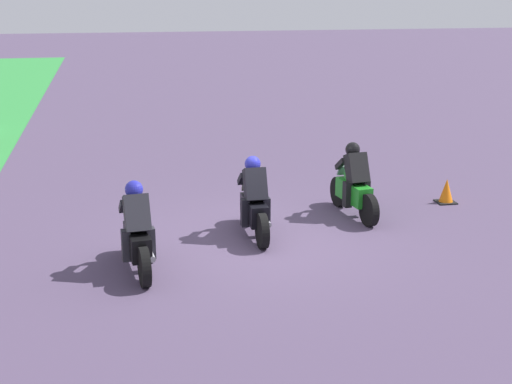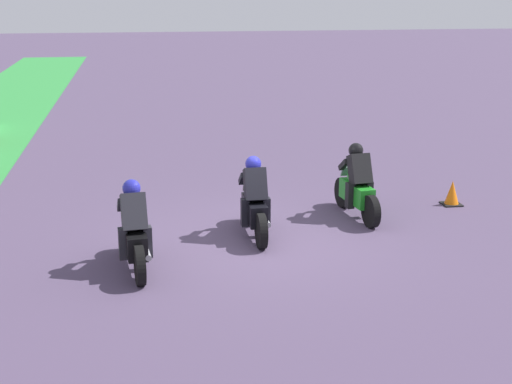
% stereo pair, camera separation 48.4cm
% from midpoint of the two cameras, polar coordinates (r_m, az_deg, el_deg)
% --- Properties ---
extents(ground_plane, '(120.00, 120.00, 0.00)m').
position_cam_midpoint_polar(ground_plane, '(13.71, -0.79, -3.70)').
color(ground_plane, '#4E3F5A').
extents(rider_lane_a, '(2.04, 0.58, 1.51)m').
position_cam_midpoint_polar(rider_lane_a, '(15.02, 6.69, 0.44)').
color(rider_lane_a, black).
rests_on(rider_lane_a, ground_plane).
extents(rider_lane_b, '(2.04, 0.54, 1.51)m').
position_cam_midpoint_polar(rider_lane_b, '(13.74, -1.15, -0.92)').
color(rider_lane_b, black).
rests_on(rider_lane_b, ground_plane).
extents(rider_lane_c, '(2.04, 0.57, 1.51)m').
position_cam_midpoint_polar(rider_lane_c, '(12.27, -10.30, -3.27)').
color(rider_lane_c, black).
rests_on(rider_lane_c, ground_plane).
extents(traffic_cone, '(0.40, 0.40, 0.53)m').
position_cam_midpoint_polar(traffic_cone, '(16.37, 13.70, 0.01)').
color(traffic_cone, black).
rests_on(traffic_cone, ground_plane).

